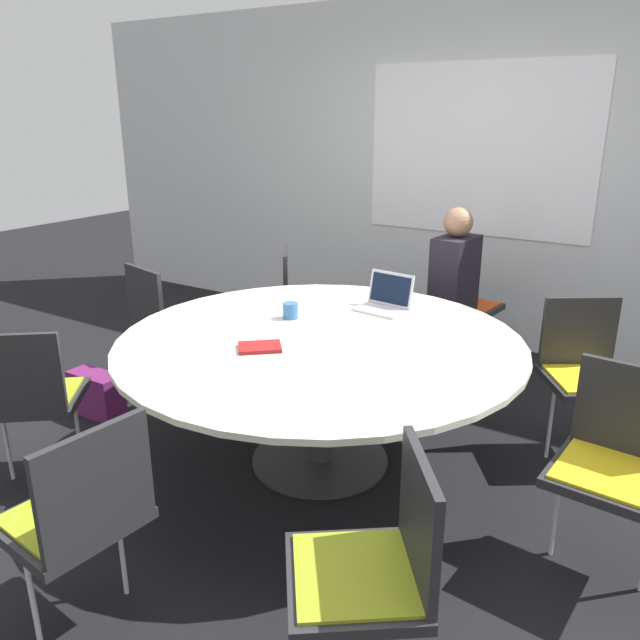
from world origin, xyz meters
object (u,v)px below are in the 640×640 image
(chair_6, at_px, (616,455))
(chair_3, at_px, (30,391))
(chair_7, at_px, (585,365))
(handbag, at_px, (97,394))
(spiral_notebook, at_px, (260,347))
(coffee_cup, at_px, (290,311))
(chair_0, at_px, (459,297))
(chair_5, at_px, (376,559))
(chair_1, at_px, (303,296))
(laptop, at_px, (386,301))
(person_0, at_px, (456,280))
(chair_2, at_px, (163,315))
(chair_4, at_px, (80,509))

(chair_6, bearing_deg, chair_3, 24.49)
(chair_7, relative_size, handbag, 2.43)
(spiral_notebook, bearing_deg, chair_6, 7.97)
(chair_6, relative_size, coffee_cup, 9.72)
(chair_3, height_order, spiral_notebook, chair_3)
(spiral_notebook, bearing_deg, chair_0, 81.75)
(chair_5, height_order, chair_6, same)
(spiral_notebook, distance_m, coffee_cup, 0.50)
(chair_6, relative_size, handbag, 2.43)
(chair_1, distance_m, coffee_cup, 1.14)
(chair_3, distance_m, handbag, 0.88)
(laptop, bearing_deg, handbag, -143.88)
(chair_5, bearing_deg, laptop, -10.54)
(person_0, bearing_deg, chair_3, -21.12)
(spiral_notebook, bearing_deg, chair_3, -144.12)
(chair_5, bearing_deg, chair_2, 22.81)
(spiral_notebook, bearing_deg, chair_2, 155.98)
(chair_1, xyz_separation_m, chair_5, (1.79, -2.28, 0.00))
(chair_5, height_order, coffee_cup, chair_5)
(chair_5, relative_size, coffee_cup, 9.72)
(chair_4, distance_m, spiral_notebook, 1.18)
(chair_0, bearing_deg, chair_6, 42.52)
(person_0, distance_m, handbag, 2.51)
(chair_7, height_order, person_0, person_0)
(chair_1, height_order, coffee_cup, chair_1)
(chair_1, bearing_deg, spiral_notebook, -8.46)
(chair_0, height_order, laptop, laptop)
(spiral_notebook, relative_size, handbag, 0.71)
(chair_3, relative_size, chair_7, 1.00)
(chair_0, xyz_separation_m, laptop, (-0.06, -1.13, 0.25))
(coffee_cup, bearing_deg, chair_3, -124.07)
(coffee_cup, bearing_deg, chair_5, -46.96)
(chair_3, relative_size, handbag, 2.43)
(chair_0, bearing_deg, chair_1, -53.20)
(chair_1, relative_size, chair_3, 1.00)
(chair_4, distance_m, chair_5, 1.04)
(coffee_cup, bearing_deg, chair_6, -8.12)
(chair_4, bearing_deg, handbag, 56.24)
(chair_2, height_order, chair_5, same)
(chair_0, bearing_deg, chair_3, -17.94)
(chair_4, xyz_separation_m, chair_6, (1.53, 1.39, 0.00))
(chair_3, height_order, chair_7, same)
(chair_6, relative_size, laptop, 2.79)
(chair_3, height_order, chair_5, same)
(chair_2, xyz_separation_m, chair_7, (2.59, 0.59, 0.00))
(chair_5, height_order, chair_7, same)
(chair_7, xyz_separation_m, coffee_cup, (-1.49, -0.67, 0.24))
(person_0, xyz_separation_m, coffee_cup, (-0.50, -1.31, 0.05))
(chair_1, height_order, chair_5, same)
(chair_6, distance_m, laptop, 1.56)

